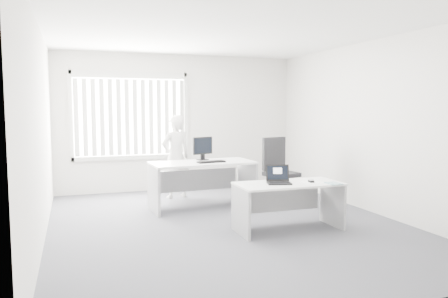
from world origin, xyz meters
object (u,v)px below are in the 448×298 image
object	(u,v)px
desk_far	(202,175)
laptop	(279,175)
monitor	(203,149)
desk_near	(288,196)
office_chair	(279,182)
person	(176,157)

from	to	relation	value
desk_far	laptop	xyz separation A→B (m)	(0.59, -1.73, 0.22)
monitor	desk_near	bearing A→B (deg)	-91.20
office_chair	monitor	world-z (taller)	monitor
person	laptop	xyz separation A→B (m)	(0.83, -2.70, 0.01)
laptop	monitor	world-z (taller)	monitor
desk_far	person	bearing A→B (deg)	100.72
desk_near	laptop	bearing A→B (deg)	-171.42
desk_near	office_chair	distance (m)	1.89
desk_far	monitor	distance (m)	0.50
desk_near	monitor	size ratio (longest dim) A/B	3.62
person	laptop	distance (m)	2.83
person	monitor	distance (m)	0.82
desk_far	office_chair	distance (m)	1.49
desk_far	monitor	bearing A→B (deg)	69.35
office_chair	laptop	size ratio (longest dim) A/B	3.61
desk_near	office_chair	bearing A→B (deg)	67.51
desk_near	person	distance (m)	2.87
desk_near	person	xyz separation A→B (m)	(-0.99, 2.68, 0.31)
person	monitor	xyz separation A→B (m)	(0.32, -0.72, 0.21)
laptop	monitor	bearing A→B (deg)	120.83
desk_far	office_chair	world-z (taller)	office_chair
office_chair	laptop	bearing A→B (deg)	-128.16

